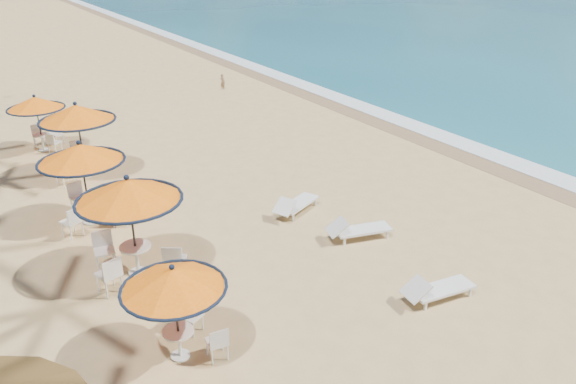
# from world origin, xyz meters

# --- Properties ---
(ground) EXTENTS (160.00, 160.00, 0.00)m
(ground) POSITION_xyz_m (0.00, 0.00, 0.00)
(ground) COLOR tan
(ground) RESTS_ON ground
(foam_strip) EXTENTS (1.20, 140.00, 0.04)m
(foam_strip) POSITION_xyz_m (9.30, 10.00, 0.00)
(foam_strip) COLOR white
(foam_strip) RESTS_ON ground
(wetsand_band) EXTENTS (1.40, 140.00, 0.02)m
(wetsand_band) POSITION_xyz_m (8.40, 10.00, 0.00)
(wetsand_band) COLOR olive
(wetsand_band) RESTS_ON ground
(station_0) EXTENTS (2.05, 2.05, 2.13)m
(station_0) POSITION_xyz_m (-5.19, -0.23, 1.63)
(station_0) COLOR black
(station_0) RESTS_ON ground
(station_1) EXTENTS (2.54, 2.54, 2.65)m
(station_1) POSITION_xyz_m (-5.02, 3.18, 1.94)
(station_1) COLOR black
(station_1) RESTS_ON ground
(station_2) EXTENTS (2.43, 2.43, 2.53)m
(station_2) POSITION_xyz_m (-5.28, 6.61, 1.85)
(station_2) COLOR black
(station_2) RESTS_ON ground
(station_3) EXTENTS (2.56, 2.56, 2.67)m
(station_3) POSITION_xyz_m (-4.57, 10.37, 2.04)
(station_3) COLOR black
(station_3) RESTS_ON ground
(station_4) EXTENTS (2.15, 2.15, 2.24)m
(station_4) POSITION_xyz_m (-5.25, 13.92, 1.64)
(station_4) COLOR black
(station_4) RESTS_ON ground
(lounger_near) EXTENTS (1.86, 0.78, 0.65)m
(lounger_near) POSITION_xyz_m (0.47, -1.53, 0.30)
(lounger_near) COLOR silver
(lounger_near) RESTS_ON ground
(lounger_mid) EXTENTS (1.91, 1.01, 0.65)m
(lounger_mid) POSITION_xyz_m (0.72, 1.72, 0.31)
(lounger_mid) COLOR silver
(lounger_mid) RESTS_ON ground
(lounger_far) EXTENTS (1.87, 1.25, 0.65)m
(lounger_far) POSITION_xyz_m (0.13, 3.96, 0.30)
(lounger_far) COLOR silver
(lounger_far) RESTS_ON ground
(person) EXTENTS (0.31, 0.38, 0.90)m
(person) POSITION_xyz_m (5.02, 19.10, 0.45)
(person) COLOR #96704C
(person) RESTS_ON ground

